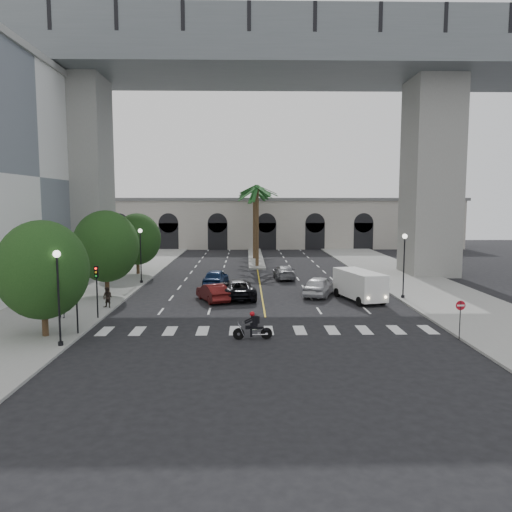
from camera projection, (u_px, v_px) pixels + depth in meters
The scene contains 30 objects.
ground at pixel (266, 324), 32.27m from camera, with size 140.00×140.00×0.00m, color black.
sidewalk_left at pixel (101, 285), 46.88m from camera, with size 8.00×100.00×0.15m, color gray.
sidewalk_right at pixel (417, 284), 47.46m from camera, with size 8.00×100.00×0.15m, color gray.
median at pixel (256, 257), 70.03m from camera, with size 2.00×24.00×0.20m, color gray.
pier_building at pixel (254, 222), 86.47m from camera, with size 71.00×10.50×8.50m.
bridge at pixel (291, 100), 52.18m from camera, with size 75.00×13.00×26.00m.
palm_a at pixel (257, 191), 59.10m from camera, with size 3.20×3.20×10.30m.
palm_b at pixel (257, 190), 63.05m from camera, with size 3.20×3.20×10.60m.
palm_c at pixel (254, 194), 67.07m from camera, with size 3.20×3.20×10.10m.
palm_d at pixel (256, 189), 70.97m from camera, with size 3.20×3.20×10.90m.
palm_e at pixel (254, 193), 74.99m from camera, with size 3.20×3.20×10.40m.
palm_f at pixel (256, 192), 78.94m from camera, with size 3.20×3.20×10.70m.
street_tree_near at pixel (43, 270), 28.60m from camera, with size 5.20×5.20×6.89m.
street_tree_mid at pixel (106, 246), 41.50m from camera, with size 5.44×5.44×7.21m.
street_tree_far at pixel (137, 239), 53.46m from camera, with size 5.04×5.04×6.68m.
lamp_post_left_near at pixel (58, 290), 26.73m from camera, with size 0.40×0.40×5.35m.
lamp_post_left_far at pixel (141, 251), 47.60m from camera, with size 0.40×0.40×5.35m.
lamp_post_right at pixel (404, 260), 40.09m from camera, with size 0.40×0.40×5.35m.
traffic_signal_near at pixel (76, 294), 29.29m from camera, with size 0.25×0.18×3.65m.
traffic_signal_far at pixel (97, 283), 33.27m from camera, with size 0.25×0.18×3.65m.
motorcycle_rider at pixel (254, 327), 28.73m from camera, with size 2.29×0.62×1.65m.
car_a at pixel (319, 286), 41.98m from camera, with size 1.99×4.94×1.68m, color silver.
car_b at pixel (213, 292), 39.70m from camera, with size 1.50×4.31×1.42m, color #541110.
car_c at pixel (237, 289), 40.95m from camera, with size 2.67×5.78×1.61m, color black.
car_d at pixel (284, 272), 51.09m from camera, with size 1.94×4.77×1.39m, color slate.
car_e at pixel (216, 278), 46.67m from camera, with size 1.91×4.76×1.62m, color #10254C.
cargo_van at pixel (360, 284), 39.85m from camera, with size 3.43×5.93×2.38m.
pedestrian_a at pixel (62, 306), 33.41m from camera, with size 0.60×0.40×1.65m, color black.
pedestrian_b at pixel (107, 297), 36.55m from camera, with size 0.74×0.58×1.53m, color black.
do_not_enter_sign at pixel (460, 311), 28.53m from camera, with size 0.56×0.05×2.29m.
Camera 1 is at (-1.30, -31.57, 7.95)m, focal length 35.00 mm.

